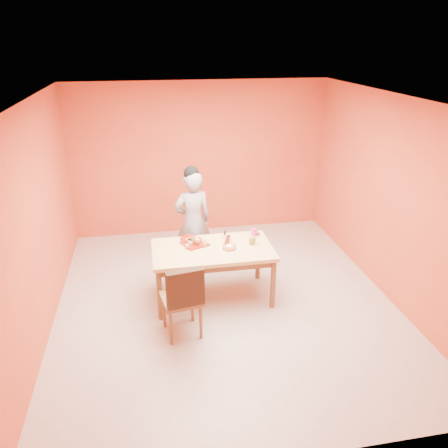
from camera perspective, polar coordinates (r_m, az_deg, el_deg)
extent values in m
plane|color=#BAAE9F|center=(6.11, 0.18, -10.07)|extent=(5.00, 5.00, 0.00)
plane|color=white|center=(5.14, 0.22, 15.93)|extent=(5.00, 5.00, 0.00)
plane|color=#D25530|center=(7.83, -3.18, 8.43)|extent=(4.50, 0.00, 4.50)
plane|color=#D25530|center=(5.56, -23.26, 0.12)|extent=(0.00, 5.00, 5.00)
plane|color=#D25530|center=(6.27, 20.90, 3.04)|extent=(0.00, 5.00, 5.00)
cube|color=#F0D97D|center=(5.84, -1.49, -3.40)|extent=(1.60, 0.90, 0.05)
cube|color=brown|center=(5.87, -1.49, -4.05)|extent=(1.48, 0.78, 0.10)
cylinder|color=brown|center=(5.64, -8.37, -9.19)|extent=(0.07, 0.07, 0.71)
cylinder|color=brown|center=(6.31, -8.70, -5.42)|extent=(0.07, 0.07, 0.71)
cylinder|color=brown|center=(5.84, 6.41, -7.82)|extent=(0.07, 0.07, 0.71)
cylinder|color=brown|center=(6.49, 4.48, -4.33)|extent=(0.07, 0.07, 0.71)
imported|color=#959497|center=(6.62, -4.10, 0.36)|extent=(0.63, 0.47, 1.57)
cube|color=maroon|center=(5.95, -3.84, -2.57)|extent=(0.41, 0.41, 0.02)
cylinder|color=maroon|center=(6.11, -4.57, -1.87)|extent=(0.28, 0.28, 0.01)
cylinder|color=white|center=(5.78, 0.71, -3.33)|extent=(0.33, 0.33, 0.01)
cylinder|color=#C87233|center=(5.77, 0.71, -3.08)|extent=(0.25, 0.25, 0.04)
cube|color=silver|center=(5.92, 0.48, -2.05)|extent=(0.14, 0.29, 0.01)
ellipsoid|color=olive|center=(5.93, 3.69, -2.10)|extent=(0.12, 0.10, 0.12)
cylinder|color=#E12174|center=(6.16, 3.91, -1.12)|extent=(0.09, 0.09, 0.11)
cylinder|color=#3D2710|center=(6.24, 4.22, -1.24)|extent=(0.12, 0.12, 0.03)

